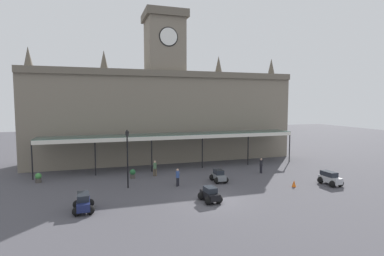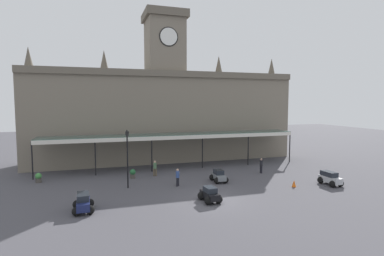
% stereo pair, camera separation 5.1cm
% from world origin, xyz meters
% --- Properties ---
extents(ground_plane, '(140.00, 140.00, 0.00)m').
position_xyz_m(ground_plane, '(0.00, 0.00, 0.00)').
color(ground_plane, '#48474D').
extents(station_building, '(35.13, 6.41, 19.88)m').
position_xyz_m(station_building, '(0.00, 18.48, 6.72)').
color(station_building, slate).
rests_on(station_building, ground).
extents(entrance_canopy, '(30.90, 3.26, 4.11)m').
position_xyz_m(entrance_canopy, '(-0.00, 13.05, 3.96)').
color(entrance_canopy, '#38564C').
rests_on(entrance_canopy, ground).
extents(car_grey_sedan, '(1.56, 2.08, 1.19)m').
position_xyz_m(car_grey_sedan, '(2.49, 5.27, 0.50)').
color(car_grey_sedan, slate).
rests_on(car_grey_sedan, ground).
extents(car_silver_estate, '(1.57, 2.27, 1.27)m').
position_xyz_m(car_silver_estate, '(12.27, 1.00, 0.56)').
color(car_silver_estate, '#B2B5BA').
rests_on(car_silver_estate, ground).
extents(car_navy_estate, '(1.59, 2.28, 1.27)m').
position_xyz_m(car_navy_estate, '(-10.07, 0.64, 0.56)').
color(car_navy_estate, '#19214C').
rests_on(car_navy_estate, ground).
extents(car_black_sedan, '(1.63, 2.12, 1.19)m').
position_xyz_m(car_black_sedan, '(-0.51, -0.11, 0.50)').
color(car_black_sedan, black).
rests_on(car_black_sedan, ground).
extents(pedestrian_beside_cars, '(0.34, 0.34, 1.67)m').
position_xyz_m(pedestrian_beside_cars, '(-1.82, 4.99, 0.91)').
color(pedestrian_beside_cars, black).
rests_on(pedestrian_beside_cars, ground).
extents(pedestrian_near_entrance, '(0.39, 0.34, 1.67)m').
position_xyz_m(pedestrian_near_entrance, '(-3.14, 9.53, 0.91)').
color(pedestrian_near_entrance, brown).
rests_on(pedestrian_near_entrance, ground).
extents(pedestrian_crossing_forecourt, '(0.34, 0.39, 1.67)m').
position_xyz_m(pedestrian_crossing_forecourt, '(8.46, 7.27, 0.91)').
color(pedestrian_crossing_forecourt, black).
rests_on(pedestrian_crossing_forecourt, ground).
extents(victorian_lamppost, '(0.30, 0.30, 5.42)m').
position_xyz_m(victorian_lamppost, '(-6.37, 5.76, 3.33)').
color(victorian_lamppost, black).
rests_on(victorian_lamppost, ground).
extents(traffic_cone, '(0.40, 0.40, 0.64)m').
position_xyz_m(traffic_cone, '(8.52, 1.42, 0.32)').
color(traffic_cone, orange).
rests_on(traffic_cone, ground).
extents(planter_by_canopy, '(0.60, 0.60, 0.96)m').
position_xyz_m(planter_by_canopy, '(-14.62, 10.36, 0.49)').
color(planter_by_canopy, '#47423D').
rests_on(planter_by_canopy, ground).
extents(planter_near_kerb, '(0.60, 0.60, 0.96)m').
position_xyz_m(planter_near_kerb, '(-5.54, 9.25, 0.49)').
color(planter_near_kerb, '#47423D').
rests_on(planter_near_kerb, ground).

